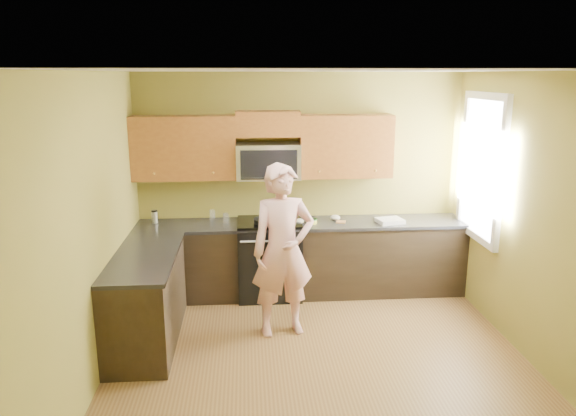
{
  "coord_description": "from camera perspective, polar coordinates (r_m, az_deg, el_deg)",
  "views": [
    {
      "loc": [
        -0.66,
        -4.59,
        2.67
      ],
      "look_at": [
        -0.2,
        1.3,
        1.2
      ],
      "focal_mm": 33.62,
      "sensor_mm": 36.0,
      "label": 1
    }
  ],
  "objects": [
    {
      "name": "upper_cab_right",
      "position": [
        6.65,
        6.02,
        3.33
      ],
      "size": [
        1.12,
        0.33,
        0.75
      ],
      "primitive_type": null,
      "color": "brown",
      "rests_on": "wall_back"
    },
    {
      "name": "napkin_a",
      "position": [
        6.49,
        1.23,
        -1.4
      ],
      "size": [
        0.14,
        0.15,
        0.06
      ],
      "primitive_type": "ellipsoid",
      "rotation": [
        0.0,
        0.0,
        -0.32
      ],
      "color": "silver",
      "rests_on": "countertop_back"
    },
    {
      "name": "frying_pan",
      "position": [
        6.41,
        -2.48,
        -1.61
      ],
      "size": [
        0.31,
        0.48,
        0.06
      ],
      "primitive_type": null,
      "rotation": [
        0.0,
        0.0,
        -0.12
      ],
      "color": "black",
      "rests_on": "stove"
    },
    {
      "name": "ceiling",
      "position": [
        4.64,
        3.84,
        14.3
      ],
      "size": [
        4.0,
        4.0,
        0.0
      ],
      "primitive_type": "plane",
      "rotation": [
        3.14,
        0.0,
        0.0
      ],
      "color": "white",
      "rests_on": "ground"
    },
    {
      "name": "upper_cab_over_mw",
      "position": [
        6.46,
        -2.17,
        8.9
      ],
      "size": [
        0.76,
        0.33,
        0.3
      ],
      "primitive_type": "cube",
      "color": "brown",
      "rests_on": "wall_back"
    },
    {
      "name": "wall_front",
      "position": [
        2.98,
        9.05,
        -12.53
      ],
      "size": [
        4.0,
        0.0,
        4.0
      ],
      "primitive_type": "plane",
      "rotation": [
        -1.57,
        0.0,
        0.0
      ],
      "color": "olive",
      "rests_on": "ground"
    },
    {
      "name": "dish_towel",
      "position": [
        6.64,
        10.72,
        -1.33
      ],
      "size": [
        0.34,
        0.3,
        0.05
      ],
      "primitive_type": "cube",
      "rotation": [
        0.0,
        0.0,
        0.21
      ],
      "color": "white",
      "rests_on": "countertop_back"
    },
    {
      "name": "window",
      "position": [
        6.45,
        19.83,
        4.04
      ],
      "size": [
        0.06,
        1.06,
        1.66
      ],
      "primitive_type": null,
      "color": "white",
      "rests_on": "wall_right"
    },
    {
      "name": "butter_tub",
      "position": [
        6.5,
        2.61,
        -1.66
      ],
      "size": [
        0.11,
        0.11,
        0.08
      ],
      "primitive_type": null,
      "rotation": [
        0.0,
        0.0,
        -0.03
      ],
      "color": "#F4F240",
      "rests_on": "countertop_back"
    },
    {
      "name": "stove",
      "position": [
        6.65,
        -1.98,
        -5.32
      ],
      "size": [
        0.76,
        0.65,
        0.95
      ],
      "primitive_type": null,
      "color": "black",
      "rests_on": "floor"
    },
    {
      "name": "upper_cab_left",
      "position": [
        6.58,
        -10.77,
        3.04
      ],
      "size": [
        1.22,
        0.33,
        0.75
      ],
      "primitive_type": null,
      "color": "brown",
      "rests_on": "wall_back"
    },
    {
      "name": "microwave",
      "position": [
        6.51,
        -2.1,
        3.16
      ],
      "size": [
        0.76,
        0.4,
        0.42
      ],
      "primitive_type": null,
      "color": "silver",
      "rests_on": "wall_back"
    },
    {
      "name": "travel_mug",
      "position": [
        6.72,
        -13.88,
        -1.54
      ],
      "size": [
        0.09,
        0.09,
        0.16
      ],
      "primitive_type": null,
      "rotation": [
        0.0,
        0.0,
        0.31
      ],
      "color": "silver",
      "rests_on": "countertop_back"
    },
    {
      "name": "toast_slice",
      "position": [
        6.57,
        5.61,
        -1.47
      ],
      "size": [
        0.14,
        0.14,
        0.01
      ],
      "primitive_type": "cube",
      "rotation": [
        0.0,
        0.0,
        -0.27
      ],
      "color": "#B27F47",
      "rests_on": "countertop_back"
    },
    {
      "name": "glass_a",
      "position": [
        6.74,
        -8.01,
        -0.69
      ],
      "size": [
        0.08,
        0.08,
        0.12
      ],
      "primitive_type": "cylinder",
      "rotation": [
        0.0,
        0.0,
        0.21
      ],
      "color": "silver",
      "rests_on": "countertop_back"
    },
    {
      "name": "napkin_b",
      "position": [
        6.66,
        5.03,
        -1.02
      ],
      "size": [
        0.14,
        0.15,
        0.07
      ],
      "primitive_type": "ellipsoid",
      "rotation": [
        0.0,
        0.0,
        -0.13
      ],
      "color": "silver",
      "rests_on": "countertop_back"
    },
    {
      "name": "countertop_left",
      "position": [
        5.58,
        -14.91,
        -5.02
      ],
      "size": [
        0.62,
        1.6,
        0.04
      ],
      "primitive_type": "cube",
      "color": "black",
      "rests_on": "cabinet_left_run"
    },
    {
      "name": "cabinet_back_run",
      "position": [
        6.71,
        1.44,
        -5.45
      ],
      "size": [
        4.0,
        0.6,
        0.88
      ],
      "primitive_type": "cube",
      "color": "black",
      "rests_on": "floor"
    },
    {
      "name": "countertop_back",
      "position": [
        6.56,
        1.48,
        -1.69
      ],
      "size": [
        4.0,
        0.62,
        0.04
      ],
      "primitive_type": "cube",
      "color": "black",
      "rests_on": "cabinet_back_run"
    },
    {
      "name": "woman",
      "position": [
        5.56,
        -0.54,
        -4.54
      ],
      "size": [
        0.73,
        0.55,
        1.81
      ],
      "primitive_type": "imported",
      "rotation": [
        0.0,
        0.0,
        0.19
      ],
      "color": "#E77573",
      "rests_on": "floor"
    },
    {
      "name": "wall_back",
      "position": [
        6.75,
        1.23,
        2.7
      ],
      "size": [
        4.0,
        0.0,
        4.0
      ],
      "primitive_type": "plane",
      "rotation": [
        1.57,
        0.0,
        0.0
      ],
      "color": "olive",
      "rests_on": "ground"
    },
    {
      "name": "wall_right",
      "position": [
        5.47,
        24.82,
        -1.33
      ],
      "size": [
        0.0,
        4.0,
        4.0
      ],
      "primitive_type": "plane",
      "rotation": [
        1.57,
        0.0,
        -1.57
      ],
      "color": "olive",
      "rests_on": "ground"
    },
    {
      "name": "glass_b",
      "position": [
        6.55,
        -6.59,
        -1.07
      ],
      "size": [
        0.09,
        0.09,
        0.12
      ],
      "primitive_type": "cylinder",
      "rotation": [
        0.0,
        0.0,
        0.33
      ],
      "color": "silver",
      "rests_on": "countertop_back"
    },
    {
      "name": "wall_left",
      "position": [
        4.96,
        -19.97,
        -2.34
      ],
      "size": [
        0.0,
        4.0,
        4.0
      ],
      "primitive_type": "plane",
      "rotation": [
        1.57,
        0.0,
        1.57
      ],
      "color": "olive",
      "rests_on": "ground"
    },
    {
      "name": "floor",
      "position": [
        5.35,
        3.36,
        -15.98
      ],
      "size": [
        4.0,
        4.0,
        0.0
      ],
      "primitive_type": "plane",
      "color": "brown",
      "rests_on": "ground"
    },
    {
      "name": "cabinet_left_run",
      "position": [
        5.75,
        -14.72,
        -9.36
      ],
      "size": [
        0.6,
        1.6,
        0.88
      ],
      "primitive_type": "cube",
      "color": "black",
      "rests_on": "floor"
    }
  ]
}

